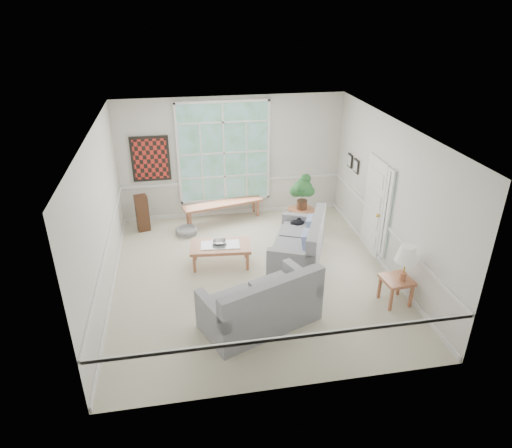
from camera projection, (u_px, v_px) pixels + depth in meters
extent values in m
cube|color=#BEB89F|center=(253.00, 275.00, 9.21)|extent=(5.50, 6.00, 0.01)
cube|color=white|center=(252.00, 129.00, 7.87)|extent=(5.50, 6.00, 0.02)
cube|color=silver|center=(232.00, 158.00, 11.18)|extent=(5.50, 0.02, 3.00)
cube|color=silver|center=(292.00, 302.00, 5.89)|extent=(5.50, 0.02, 3.00)
cube|color=silver|center=(100.00, 219.00, 8.11)|extent=(0.02, 6.00, 3.00)
cube|color=silver|center=(390.00, 198.00, 8.97)|extent=(0.02, 6.00, 3.00)
cube|color=white|center=(224.00, 153.00, 11.04)|extent=(2.30, 0.08, 2.40)
cube|color=white|center=(373.00, 206.00, 9.69)|extent=(0.08, 0.90, 2.10)
cube|color=white|center=(387.00, 214.00, 9.09)|extent=(0.08, 0.26, 1.90)
cube|color=maroon|center=(151.00, 159.00, 10.78)|extent=(0.90, 0.06, 1.10)
cube|color=black|center=(356.00, 166.00, 10.48)|extent=(0.04, 0.26, 0.32)
cube|color=black|center=(350.00, 161.00, 10.83)|extent=(0.04, 0.26, 0.32)
cube|color=gray|center=(298.00, 240.00, 9.50)|extent=(1.59, 2.06, 0.99)
cube|color=gray|center=(260.00, 297.00, 7.65)|extent=(2.17, 1.66, 1.05)
cube|color=#AB6242|center=(221.00, 255.00, 9.48)|extent=(1.29, 0.78, 0.46)
imported|color=#A2A3A8|center=(219.00, 242.00, 9.42)|extent=(0.42, 0.42, 0.09)
cube|color=#AB6242|center=(223.00, 211.00, 11.39)|extent=(2.03, 0.84, 0.46)
cube|color=#AB6242|center=(302.00, 218.00, 11.01)|extent=(0.66, 0.66, 0.51)
cube|color=#AB6242|center=(395.00, 290.00, 8.28)|extent=(0.55, 0.55, 0.51)
cylinder|color=gray|center=(187.00, 231.00, 10.79)|extent=(0.64, 0.64, 0.15)
cube|color=#422617|center=(142.00, 213.00, 10.79)|extent=(0.33, 0.28, 0.90)
ellipsoid|color=black|center=(297.00, 223.00, 10.05)|extent=(0.33, 0.25, 0.15)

